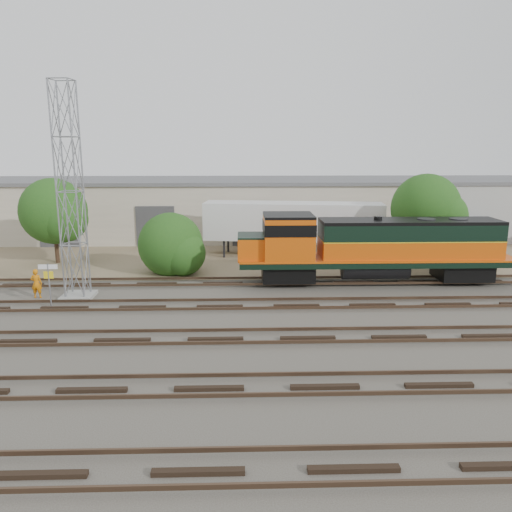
{
  "coord_description": "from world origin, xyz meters",
  "views": [
    {
      "loc": [
        1.14,
        -23.3,
        8.2
      ],
      "look_at": [
        1.96,
        4.0,
        2.2
      ],
      "focal_mm": 35.0,
      "sensor_mm": 36.0,
      "label": 1
    }
  ],
  "objects_px": {
    "locomotive": "(372,246)",
    "signal_tower": "(71,196)",
    "worker": "(36,283)",
    "semi_trailer": "(297,223)"
  },
  "relations": [
    {
      "from": "locomotive",
      "to": "signal_tower",
      "type": "xyz_separation_m",
      "value": [
        -16.94,
        -2.45,
        3.31
      ]
    },
    {
      "from": "locomotive",
      "to": "worker",
      "type": "distance_m",
      "value": 19.41
    },
    {
      "from": "worker",
      "to": "signal_tower",
      "type": "bearing_deg",
      "value": 177.64
    },
    {
      "from": "worker",
      "to": "semi_trailer",
      "type": "xyz_separation_m",
      "value": [
        15.55,
        10.24,
        1.76
      ]
    },
    {
      "from": "locomotive",
      "to": "semi_trailer",
      "type": "relative_size",
      "value": 1.23
    },
    {
      "from": "locomotive",
      "to": "semi_trailer",
      "type": "distance_m",
      "value": 8.65
    },
    {
      "from": "locomotive",
      "to": "semi_trailer",
      "type": "xyz_separation_m",
      "value": [
        -3.65,
        7.83,
        0.27
      ]
    },
    {
      "from": "signal_tower",
      "to": "semi_trailer",
      "type": "bearing_deg",
      "value": 37.75
    },
    {
      "from": "signal_tower",
      "to": "semi_trailer",
      "type": "xyz_separation_m",
      "value": [
        13.29,
        10.29,
        -3.04
      ]
    },
    {
      "from": "worker",
      "to": "semi_trailer",
      "type": "distance_m",
      "value": 18.7
    }
  ]
}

